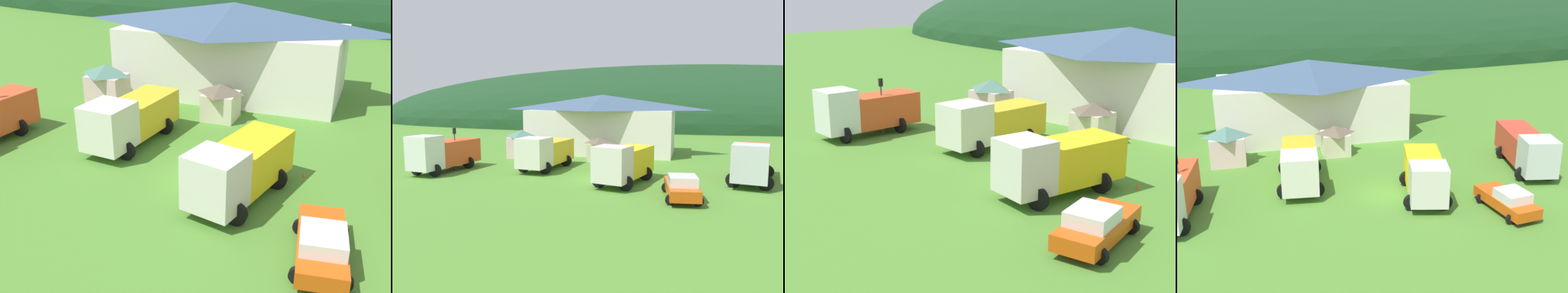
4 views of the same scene
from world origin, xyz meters
TOP-DOWN VIEW (x-y plane):
  - ground_plane at (0.00, 0.00)m, footprint 200.00×200.00m
  - forested_hill_backdrop at (0.00, 72.93)m, footprint 177.21×60.00m
  - depot_building at (-3.19, 15.78)m, footprint 18.48×9.83m
  - play_shed_cream at (-1.96, 9.18)m, footprint 2.46×2.50m
  - play_shed_pink at (-10.84, 8.87)m, footprint 2.96×2.41m
  - heavy_rig_striped at (-5.72, 2.94)m, footprint 3.70×7.57m
  - flatbed_truck_yellow at (2.39, -1.13)m, footprint 4.11×7.15m
  - tow_truck_silver at (12.01, 2.07)m, footprint 4.17×8.37m
  - service_pickup_orange at (6.83, -4.64)m, footprint 2.76×5.04m
  - traffic_light_west at (-13.66, 0.57)m, footprint 0.20×0.32m
  - traffic_cone_near_pickup at (5.04, 2.38)m, footprint 0.36×0.36m

SIDE VIEW (x-z plane):
  - ground_plane at x=0.00m, z-range 0.00..0.00m
  - forested_hill_backdrop at x=0.00m, z-range -15.61..15.61m
  - traffic_cone_near_pickup at x=5.04m, z-range -0.28..0.28m
  - service_pickup_orange at x=6.83m, z-range 0.00..1.66m
  - play_shed_cream at x=-1.96m, z-range 0.04..2.58m
  - play_shed_pink at x=-10.84m, z-range 0.05..3.22m
  - heavy_rig_striped at x=-5.72m, z-range 0.11..3.27m
  - flatbed_truck_yellow at x=2.39m, z-range 0.12..3.28m
  - tow_truck_silver at x=12.01m, z-range 0.10..3.38m
  - traffic_light_west at x=-13.66m, z-range 0.46..4.37m
  - depot_building at x=-3.19m, z-range 0.11..7.22m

